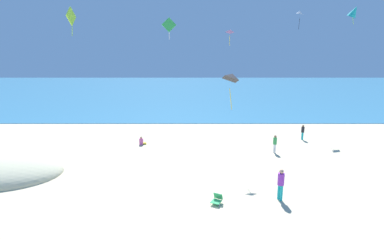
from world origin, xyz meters
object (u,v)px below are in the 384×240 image
at_px(kite_white, 301,13).
at_px(kite_green, 170,25).
at_px(person_2, 303,131).
at_px(kite_teal, 355,11).
at_px(beach_chair_near_camera, 218,199).
at_px(person_0, 276,143).
at_px(person_3, 281,182).
at_px(kite_black, 233,77).
at_px(kite_pink, 231,31).
at_px(person_4, 142,142).
at_px(kite_lime, 72,17).

bearing_deg(kite_white, kite_green, -124.25).
bearing_deg(kite_green, person_2, 47.01).
bearing_deg(kite_green, kite_teal, 39.35).
bearing_deg(beach_chair_near_camera, person_0, 174.65).
bearing_deg(person_3, kite_black, -11.53).
xyz_separation_m(person_3, kite_green, (-5.83, -0.45, 8.03)).
bearing_deg(person_3, kite_pink, -99.87).
height_order(person_2, kite_green, kite_green).
distance_m(person_0, kite_green, 13.90).
distance_m(person_4, kite_white, 20.47).
relative_size(kite_pink, kite_teal, 0.74).
bearing_deg(kite_black, person_2, 56.10).
xyz_separation_m(kite_lime, kite_pink, (9.04, 6.45, -0.33)).
bearing_deg(kite_lime, kite_white, 42.54).
height_order(kite_green, kite_pink, kite_pink).
relative_size(person_2, kite_teal, 0.87).
distance_m(kite_green, kite_white, 21.59).
xyz_separation_m(person_0, person_2, (3.52, 3.70, -0.04)).
height_order(beach_chair_near_camera, kite_black, kite_black).
xyz_separation_m(kite_green, kite_white, (12.06, 17.71, 2.65)).
xyz_separation_m(kite_black, kite_teal, (11.59, 12.13, 4.42)).
xyz_separation_m(person_2, kite_black, (-8.15, -12.13, 5.89)).
bearing_deg(person_4, person_0, -39.05).
xyz_separation_m(person_0, kite_lime, (-12.82, -6.37, 8.79)).
bearing_deg(person_2, kite_green, 44.41).
relative_size(person_2, person_4, 1.87).
bearing_deg(kite_lime, kite_teal, 27.02).
height_order(beach_chair_near_camera, person_3, person_3).
bearing_deg(person_4, beach_chair_near_camera, -89.17).
bearing_deg(person_3, person_4, -71.66).
relative_size(person_3, kite_pink, 1.51).
distance_m(person_2, kite_green, 18.29).
xyz_separation_m(person_0, person_3, (-1.78, -7.79, 0.18)).
height_order(kite_pink, kite_black, kite_pink).
height_order(person_3, person_4, person_3).
xyz_separation_m(beach_chair_near_camera, person_3, (3.44, 0.44, 0.76)).
bearing_deg(kite_lime, person_4, 77.30).
distance_m(person_2, kite_teal, 10.87).
height_order(person_2, kite_black, kite_black).
distance_m(person_3, kite_teal, 17.62).
distance_m(person_4, kite_teal, 20.93).
bearing_deg(kite_green, person_3, 4.38).
bearing_deg(beach_chair_near_camera, person_4, -124.36).
bearing_deg(kite_pink, kite_black, -95.75).
height_order(person_0, kite_lime, kite_lime).
height_order(person_2, kite_teal, kite_teal).
bearing_deg(person_2, person_0, 43.85).
relative_size(person_0, kite_teal, 0.91).
height_order(person_0, kite_black, kite_black).
xyz_separation_m(beach_chair_near_camera, person_4, (-5.66, 10.40, 0.02)).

